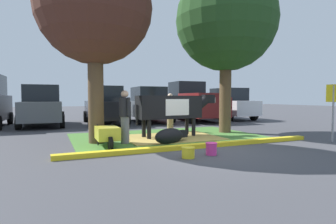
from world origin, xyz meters
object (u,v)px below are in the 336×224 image
shade_tree_left (95,7)px  bucket_yellow (188,152)px  shade_tree_right (226,21)px  person_handler (170,111)px  cow_holstein (172,107)px  hatchback_white (228,104)px  bucket_pink (211,148)px  pickup_truck_maroon (192,102)px  parking_sign (333,101)px  person_visitor_near (125,115)px  sedan_blue (148,105)px  wheelbarrow (107,134)px  sedan_silver (43,106)px  sedan_red (105,106)px  calf_lying (170,136)px

shade_tree_left → bucket_yellow: (1.65, -2.96, -4.00)m
shade_tree_right → person_handler: size_ratio=4.07×
cow_holstein → hatchback_white: (6.78, 6.00, -0.08)m
bucket_pink → pickup_truck_maroon: (4.46, 9.18, 0.95)m
shade_tree_right → parking_sign: (1.83, -3.26, -3.14)m
person_visitor_near → sedan_blue: bearing=65.2°
person_visitor_near → wheelbarrow: size_ratio=1.02×
shade_tree_right → sedan_silver: (-6.80, 5.81, -3.45)m
shade_tree_left → pickup_truck_maroon: shade_tree_left is taller
shade_tree_right → sedan_red: shade_tree_right is taller
wheelbarrow → pickup_truck_maroon: pickup_truck_maroon is taller
parking_sign → pickup_truck_maroon: pickup_truck_maroon is taller
person_visitor_near → bucket_yellow: person_visitor_near is taller
sedan_blue → hatchback_white: same height
shade_tree_left → parking_sign: size_ratio=3.23×
cow_holstein → sedan_silver: size_ratio=0.70×
calf_lying → person_visitor_near: bearing=157.0°
parking_sign → bucket_yellow: 5.49m
person_handler → parking_sign: 5.79m
person_visitor_near → hatchback_white: bearing=37.7°
sedan_red → pickup_truck_maroon: size_ratio=0.82×
parking_sign → sedan_blue: bearing=108.5°
shade_tree_right → bucket_yellow: (-3.52, -3.52, -4.30)m
sedan_red → shade_tree_left: bearing=-102.8°
sedan_silver → person_visitor_near: bearing=-70.5°
cow_holstein → calf_lying: (-0.62, -1.24, -0.83)m
sedan_silver → person_handler: bearing=-43.9°
cow_holstein → sedan_red: sedan_red is taller
bucket_pink → bucket_yellow: bearing=-173.5°
bucket_yellow → parking_sign: bearing=2.8°
cow_holstein → wheelbarrow: size_ratio=1.96×
sedan_blue → hatchback_white: 5.50m
shade_tree_left → sedan_red: bearing=77.2°
bucket_pink → sedan_blue: size_ratio=0.07×
shade_tree_right → person_visitor_near: size_ratio=3.96×
parking_sign → sedan_silver: size_ratio=0.41×
shade_tree_right → wheelbarrow: size_ratio=4.03×
cow_holstein → person_handler: bearing=68.1°
sedan_blue → pickup_truck_maroon: size_ratio=0.82×
person_handler → parking_sign: size_ratio=0.87×
shade_tree_right → sedan_red: 7.66m
bucket_yellow → sedan_blue: sedan_blue is taller
person_handler → bucket_pink: person_handler is taller
sedan_silver → sedan_blue: 5.59m
wheelbarrow → sedan_blue: bearing=62.4°
person_handler → hatchback_white: bearing=36.3°
shade_tree_right → cow_holstein: 4.21m
wheelbarrow → sedan_red: sedan_red is taller
sedan_red → hatchback_white: size_ratio=1.00×
cow_holstein → sedan_blue: bearing=78.2°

